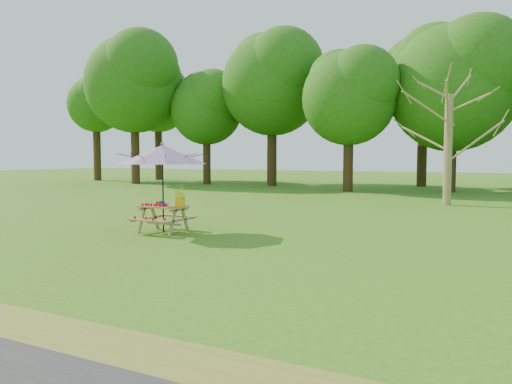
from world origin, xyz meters
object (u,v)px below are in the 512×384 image
at_px(picnic_table, 163,219).
at_px(patio_umbrella, 162,155).
at_px(flower_bucket, 180,195).
at_px(bare_tree, 451,48).

distance_m(picnic_table, patio_umbrella, 1.62).
xyz_separation_m(picnic_table, flower_bucket, (0.48, 0.06, 0.64)).
bearing_deg(bare_tree, picnic_table, -116.39).
distance_m(picnic_table, flower_bucket, 0.80).
bearing_deg(flower_bucket, bare_tree, 65.53).
bearing_deg(bare_tree, flower_bucket, -114.47).
distance_m(patio_umbrella, flower_bucket, 1.10).
bearing_deg(patio_umbrella, flower_bucket, 7.29).
relative_size(bare_tree, picnic_table, 7.60).
relative_size(bare_tree, flower_bucket, 18.32).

